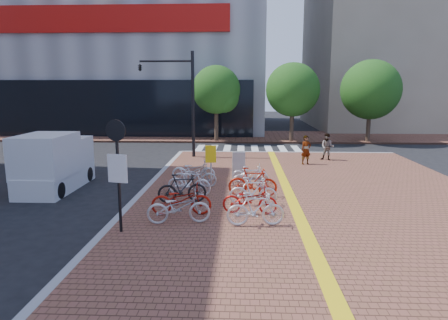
{
  "coord_description": "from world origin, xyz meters",
  "views": [
    {
      "loc": [
        0.1,
        -14.33,
        4.37
      ],
      "look_at": [
        -0.68,
        2.49,
        1.3
      ],
      "focal_mm": 32.0,
      "sensor_mm": 36.0,
      "label": 1
    }
  ],
  "objects_px": {
    "bike_3": "(189,182)",
    "bike_10": "(251,177)",
    "bike_6": "(255,209)",
    "traffic_light_pole": "(169,85)",
    "notice_sign": "(117,162)",
    "pedestrian_a": "(306,150)",
    "bike_7": "(250,200)",
    "bike_11": "(250,173)",
    "bike_0": "(179,207)",
    "bike_2": "(182,188)",
    "bike_4": "(195,176)",
    "utility_box": "(239,165)",
    "yellow_sign": "(211,158)",
    "bike_8": "(253,191)",
    "bike_9": "(253,182)",
    "bike_5": "(194,170)",
    "pedestrian_b": "(327,147)",
    "box_truck": "(54,163)",
    "bike_1": "(181,200)"
  },
  "relations": [
    {
      "from": "notice_sign",
      "to": "traffic_light_pole",
      "type": "height_order",
      "value": "traffic_light_pole"
    },
    {
      "from": "pedestrian_b",
      "to": "traffic_light_pole",
      "type": "height_order",
      "value": "traffic_light_pole"
    },
    {
      "from": "bike_10",
      "to": "pedestrian_a",
      "type": "distance_m",
      "value": 6.44
    },
    {
      "from": "bike_6",
      "to": "notice_sign",
      "type": "xyz_separation_m",
      "value": [
        -4.0,
        -0.72,
        1.56
      ]
    },
    {
      "from": "bike_0",
      "to": "bike_6",
      "type": "height_order",
      "value": "bike_6"
    },
    {
      "from": "bike_3",
      "to": "bike_8",
      "type": "bearing_deg",
      "value": -105.43
    },
    {
      "from": "box_truck",
      "to": "bike_9",
      "type": "bearing_deg",
      "value": -8.59
    },
    {
      "from": "box_truck",
      "to": "bike_11",
      "type": "bearing_deg",
      "value": 7.23
    },
    {
      "from": "bike_5",
      "to": "pedestrian_b",
      "type": "bearing_deg",
      "value": -50.55
    },
    {
      "from": "pedestrian_a",
      "to": "yellow_sign",
      "type": "height_order",
      "value": "yellow_sign"
    },
    {
      "from": "bike_9",
      "to": "traffic_light_pole",
      "type": "distance_m",
      "value": 10.96
    },
    {
      "from": "yellow_sign",
      "to": "bike_3",
      "type": "bearing_deg",
      "value": -111.72
    },
    {
      "from": "yellow_sign",
      "to": "traffic_light_pole",
      "type": "xyz_separation_m",
      "value": [
        -3.11,
        7.19,
        3.18
      ]
    },
    {
      "from": "pedestrian_a",
      "to": "yellow_sign",
      "type": "distance_m",
      "value": 7.0
    },
    {
      "from": "bike_7",
      "to": "bike_9",
      "type": "relative_size",
      "value": 0.97
    },
    {
      "from": "bike_10",
      "to": "bike_6",
      "type": "bearing_deg",
      "value": 170.94
    },
    {
      "from": "bike_8",
      "to": "bike_10",
      "type": "bearing_deg",
      "value": 2.48
    },
    {
      "from": "bike_11",
      "to": "notice_sign",
      "type": "distance_m",
      "value": 7.76
    },
    {
      "from": "traffic_light_pole",
      "to": "bike_3",
      "type": "bearing_deg",
      "value": -75.22
    },
    {
      "from": "bike_2",
      "to": "bike_9",
      "type": "bearing_deg",
      "value": -81.17
    },
    {
      "from": "bike_7",
      "to": "utility_box",
      "type": "relative_size",
      "value": 1.46
    },
    {
      "from": "bike_0",
      "to": "yellow_sign",
      "type": "bearing_deg",
      "value": -16.21
    },
    {
      "from": "notice_sign",
      "to": "traffic_light_pole",
      "type": "xyz_separation_m",
      "value": [
        -0.89,
        13.16,
        2.28
      ]
    },
    {
      "from": "bike_6",
      "to": "utility_box",
      "type": "height_order",
      "value": "utility_box"
    },
    {
      "from": "bike_6",
      "to": "pedestrian_b",
      "type": "height_order",
      "value": "pedestrian_b"
    },
    {
      "from": "bike_7",
      "to": "bike_11",
      "type": "xyz_separation_m",
      "value": [
        0.08,
        4.55,
        -0.07
      ]
    },
    {
      "from": "bike_7",
      "to": "pedestrian_a",
      "type": "xyz_separation_m",
      "value": [
        3.27,
        9.03,
        0.32
      ]
    },
    {
      "from": "traffic_light_pole",
      "to": "box_truck",
      "type": "xyz_separation_m",
      "value": [
        -3.61,
        -7.76,
        -3.37
      ]
    },
    {
      "from": "bike_4",
      "to": "utility_box",
      "type": "bearing_deg",
      "value": -47.46
    },
    {
      "from": "bike_0",
      "to": "pedestrian_a",
      "type": "height_order",
      "value": "pedestrian_a"
    },
    {
      "from": "bike_3",
      "to": "bike_10",
      "type": "xyz_separation_m",
      "value": [
        2.47,
        1.2,
        -0.05
      ]
    },
    {
      "from": "yellow_sign",
      "to": "notice_sign",
      "type": "relative_size",
      "value": 0.52
    },
    {
      "from": "bike_0",
      "to": "bike_11",
      "type": "distance_m",
      "value": 6.08
    },
    {
      "from": "bike_2",
      "to": "bike_6",
      "type": "relative_size",
      "value": 1.01
    },
    {
      "from": "bike_4",
      "to": "bike_8",
      "type": "height_order",
      "value": "bike_8"
    },
    {
      "from": "bike_8",
      "to": "utility_box",
      "type": "relative_size",
      "value": 1.37
    },
    {
      "from": "notice_sign",
      "to": "box_truck",
      "type": "height_order",
      "value": "notice_sign"
    },
    {
      "from": "bike_1",
      "to": "bike_9",
      "type": "relative_size",
      "value": 1.05
    },
    {
      "from": "bike_6",
      "to": "traffic_light_pole",
      "type": "bearing_deg",
      "value": 16.1
    },
    {
      "from": "bike_4",
      "to": "bike_9",
      "type": "xyz_separation_m",
      "value": [
        2.44,
        -1.35,
        0.08
      ]
    },
    {
      "from": "bike_6",
      "to": "traffic_light_pole",
      "type": "relative_size",
      "value": 0.28
    },
    {
      "from": "bike_7",
      "to": "bike_8",
      "type": "xyz_separation_m",
      "value": [
        0.14,
        0.99,
        0.04
      ]
    },
    {
      "from": "notice_sign",
      "to": "bike_8",
      "type": "bearing_deg",
      "value": 36.2
    },
    {
      "from": "bike_5",
      "to": "bike_9",
      "type": "distance_m",
      "value": 3.56
    },
    {
      "from": "bike_2",
      "to": "traffic_light_pole",
      "type": "distance_m",
      "value": 10.95
    },
    {
      "from": "pedestrian_a",
      "to": "notice_sign",
      "type": "bearing_deg",
      "value": -141.76
    },
    {
      "from": "traffic_light_pole",
      "to": "bike_9",
      "type": "bearing_deg",
      "value": -61.61
    },
    {
      "from": "pedestrian_b",
      "to": "bike_7",
      "type": "bearing_deg",
      "value": -89.89
    },
    {
      "from": "bike_10",
      "to": "yellow_sign",
      "type": "distance_m",
      "value": 1.99
    },
    {
      "from": "bike_4",
      "to": "yellow_sign",
      "type": "height_order",
      "value": "yellow_sign"
    }
  ]
}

